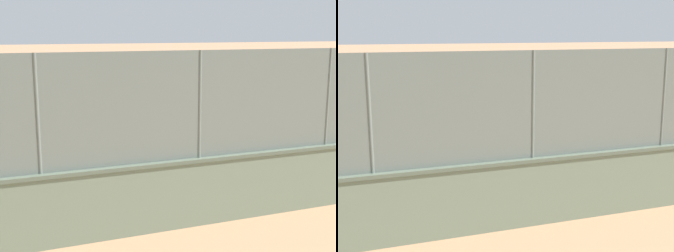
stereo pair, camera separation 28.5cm
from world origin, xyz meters
The scene contains 7 objects.
ground_plane centered at (0.00, 0.00, 0.00)m, with size 260.00×260.00×0.00m, color tan.
perimeter_wall centered at (-1.16, 10.19, 0.76)m, with size 33.32×0.63×1.50m.
fence_panel_on_wall centered at (-1.16, 10.19, 2.62)m, with size 32.73×0.36×2.25m.
player_near_wall_returning centered at (-2.78, -0.88, 1.02)m, with size 0.85×1.11×1.71m.
player_crossing_court centered at (2.30, 4.49, 0.98)m, with size 0.74×0.83×1.67m.
player_baseline_waiting centered at (5.53, 0.00, 0.99)m, with size 0.76×1.10×1.69m.
sports_ball centered at (-3.02, 1.28, 1.35)m, with size 0.07×0.07×0.07m, color orange.
Camera 1 is at (6.27, 18.94, 4.13)m, focal length 50.62 mm.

